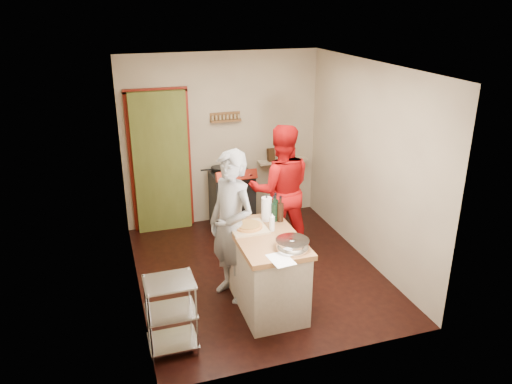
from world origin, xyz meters
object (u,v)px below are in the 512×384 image
island (267,269)px  person_red (281,190)px  wire_shelving (171,312)px  stove (232,199)px  person_stripe (232,227)px

island → person_red: (0.62, 1.23, 0.43)m
wire_shelving → person_red: size_ratio=0.45×
wire_shelving → person_red: person_red is taller
person_red → stove: bearing=-53.2°
island → person_red: 1.44m
stove → person_red: size_ratio=0.56×
wire_shelving → island: (1.15, 0.46, 0.03)m
stove → person_stripe: person_stripe is taller
stove → wire_shelving: bearing=-116.9°
stove → island: bearing=-94.8°
wire_shelving → person_stripe: size_ratio=0.45×
island → person_stripe: 0.62m
stove → person_stripe: bearing=-105.0°
island → person_stripe: size_ratio=0.72×
person_red → person_stripe: bearing=56.4°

